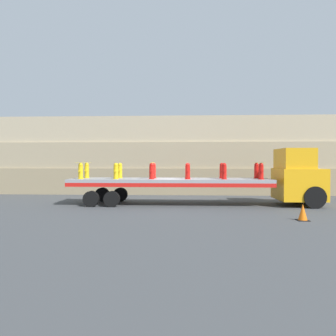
# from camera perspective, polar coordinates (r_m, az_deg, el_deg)

# --- Properties ---
(ground_plane) EXTENTS (120.00, 120.00, 0.00)m
(ground_plane) POSITION_cam_1_polar(r_m,az_deg,el_deg) (17.67, 0.36, -6.35)
(ground_plane) COLOR #3F4244
(rock_cliff) EXTENTS (60.00, 3.30, 5.49)m
(rock_cliff) POSITION_cam_1_polar(r_m,az_deg,el_deg) (24.00, 1.05, 2.18)
(rock_cliff) COLOR gray
(rock_cliff) RESTS_ON ground_plane
(truck_cab) EXTENTS (2.22, 2.62, 2.98)m
(truck_cab) POSITION_cam_1_polar(r_m,az_deg,el_deg) (18.53, 21.86, -1.56)
(truck_cab) COLOR orange
(truck_cab) RESTS_ON ground_plane
(flatbed_trailer) EXTENTS (10.59, 2.54, 1.39)m
(flatbed_trailer) POSITION_cam_1_polar(r_m,az_deg,el_deg) (17.58, -1.24, -2.58)
(flatbed_trailer) COLOR gray
(flatbed_trailer) RESTS_ON ground_plane
(fire_hydrant_yellow_near_0) EXTENTS (0.31, 0.53, 0.85)m
(fire_hydrant_yellow_near_0) POSITION_cam_1_polar(r_m,az_deg,el_deg) (17.83, -14.97, -0.53)
(fire_hydrant_yellow_near_0) COLOR gold
(fire_hydrant_yellow_near_0) RESTS_ON flatbed_trailer
(fire_hydrant_yellow_far_0) EXTENTS (0.31, 0.53, 0.85)m
(fire_hydrant_yellow_far_0) POSITION_cam_1_polar(r_m,az_deg,el_deg) (18.86, -13.97, -0.43)
(fire_hydrant_yellow_far_0) COLOR gold
(fire_hydrant_yellow_far_0) RESTS_ON flatbed_trailer
(fire_hydrant_yellow_near_1) EXTENTS (0.31, 0.53, 0.85)m
(fire_hydrant_yellow_near_1) POSITION_cam_1_polar(r_m,az_deg,el_deg) (17.35, -9.05, -0.55)
(fire_hydrant_yellow_near_1) COLOR gold
(fire_hydrant_yellow_near_1) RESTS_ON flatbed_trailer
(fire_hydrant_yellow_far_1) EXTENTS (0.31, 0.53, 0.85)m
(fire_hydrant_yellow_far_1) POSITION_cam_1_polar(r_m,az_deg,el_deg) (18.40, -8.36, -0.45)
(fire_hydrant_yellow_far_1) COLOR gold
(fire_hydrant_yellow_far_1) RESTS_ON flatbed_trailer
(fire_hydrant_red_near_2) EXTENTS (0.31, 0.53, 0.85)m
(fire_hydrant_red_near_2) POSITION_cam_1_polar(r_m,az_deg,el_deg) (17.06, -2.87, -0.56)
(fire_hydrant_red_near_2) COLOR red
(fire_hydrant_red_near_2) RESTS_ON flatbed_trailer
(fire_hydrant_red_far_2) EXTENTS (0.31, 0.53, 0.85)m
(fire_hydrant_red_far_2) POSITION_cam_1_polar(r_m,az_deg,el_deg) (18.13, -2.53, -0.46)
(fire_hydrant_red_far_2) COLOR red
(fire_hydrant_red_far_2) RESTS_ON flatbed_trailer
(fire_hydrant_red_near_3) EXTENTS (0.31, 0.53, 0.85)m
(fire_hydrant_red_near_3) POSITION_cam_1_polar(r_m,az_deg,el_deg) (16.97, 3.45, -0.57)
(fire_hydrant_red_near_3) COLOR red
(fire_hydrant_red_near_3) RESTS_ON flatbed_trailer
(fire_hydrant_red_far_3) EXTENTS (0.31, 0.53, 0.85)m
(fire_hydrant_red_far_3) POSITION_cam_1_polar(r_m,az_deg,el_deg) (18.05, 3.42, -0.47)
(fire_hydrant_red_far_3) COLOR red
(fire_hydrant_red_far_3) RESTS_ON flatbed_trailer
(fire_hydrant_red_near_4) EXTENTS (0.31, 0.53, 0.85)m
(fire_hydrant_red_near_4) POSITION_cam_1_polar(r_m,az_deg,el_deg) (17.09, 9.76, -0.57)
(fire_hydrant_red_near_4) COLOR red
(fire_hydrant_red_near_4) RESTS_ON flatbed_trailer
(fire_hydrant_red_far_4) EXTENTS (0.31, 0.53, 0.85)m
(fire_hydrant_red_far_4) POSITION_cam_1_polar(r_m,az_deg,el_deg) (18.16, 9.35, -0.47)
(fire_hydrant_red_far_4) COLOR red
(fire_hydrant_red_far_4) RESTS_ON flatbed_trailer
(fire_hydrant_red_near_5) EXTENTS (0.31, 0.53, 0.85)m
(fire_hydrant_red_near_5) POSITION_cam_1_polar(r_m,az_deg,el_deg) (17.42, 15.90, -0.57)
(fire_hydrant_red_near_5) COLOR red
(fire_hydrant_red_near_5) RESTS_ON flatbed_trailer
(fire_hydrant_red_far_5) EXTENTS (0.31, 0.53, 0.85)m
(fire_hydrant_red_far_5) POSITION_cam_1_polar(r_m,az_deg,el_deg) (18.46, 15.15, -0.47)
(fire_hydrant_red_far_5) COLOR red
(fire_hydrant_red_far_5) RESTS_ON flatbed_trailer
(cargo_strap_rear) EXTENTS (0.05, 2.64, 0.01)m
(cargo_strap_rear) POSITION_cam_1_polar(r_m,az_deg,el_deg) (18.34, -14.46, 0.90)
(cargo_strap_rear) COLOR yellow
(cargo_strap_rear) RESTS_ON fire_hydrant_yellow_near_0
(cargo_strap_middle) EXTENTS (0.05, 2.64, 0.01)m
(cargo_strap_middle) POSITION_cam_1_polar(r_m,az_deg,el_deg) (17.59, -2.70, 0.93)
(cargo_strap_middle) COLOR yellow
(cargo_strap_middle) RESTS_ON fire_hydrant_red_near_2
(cargo_strap_front) EXTENTS (0.05, 2.64, 0.01)m
(cargo_strap_front) POSITION_cam_1_polar(r_m,az_deg,el_deg) (17.93, 15.52, 0.89)
(cargo_strap_front) COLOR yellow
(cargo_strap_front) RESTS_ON fire_hydrant_red_near_5
(traffic_cone) EXTENTS (0.45, 0.45, 0.65)m
(traffic_cone) POSITION_cam_1_polar(r_m,az_deg,el_deg) (13.88, 22.42, -7.17)
(traffic_cone) COLOR black
(traffic_cone) RESTS_ON ground_plane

